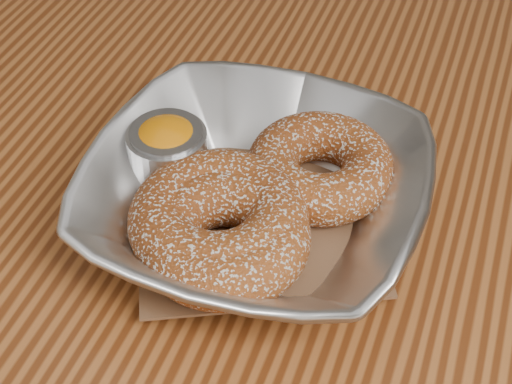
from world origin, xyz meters
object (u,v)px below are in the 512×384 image
(donut_extra, at_px, (219,220))
(donut_back, at_px, (320,167))
(serving_bowl, at_px, (256,198))
(table, at_px, (326,289))
(donut_front, at_px, (224,237))
(ramekin, at_px, (168,153))

(donut_extra, bearing_deg, donut_back, 57.66)
(serving_bowl, relative_size, donut_back, 2.21)
(table, height_order, donut_front, donut_front)
(donut_front, height_order, donut_extra, donut_extra)
(table, bearing_deg, donut_back, -150.19)
(table, xyz_separation_m, donut_back, (-0.01, -0.01, 0.13))
(donut_back, height_order, donut_extra, donut_extra)
(donut_back, xyz_separation_m, ramekin, (-0.09, -0.03, 0.01))
(donut_front, bearing_deg, donut_extra, 126.06)
(donut_back, distance_m, donut_extra, 0.08)
(serving_bowl, bearing_deg, donut_front, -97.83)
(ramekin, bearing_deg, donut_extra, -38.68)
(donut_extra, bearing_deg, table, 54.15)
(serving_bowl, distance_m, ramekin, 0.07)
(donut_front, bearing_deg, table, 61.82)
(serving_bowl, relative_size, donut_front, 2.06)
(serving_bowl, xyz_separation_m, ramekin, (-0.06, 0.01, 0.01))
(table, distance_m, ramekin, 0.17)
(donut_extra, relative_size, ramekin, 2.09)
(donut_back, xyz_separation_m, donut_extra, (-0.04, -0.07, 0.00))
(donut_front, distance_m, ramekin, 0.08)
(ramekin, bearing_deg, table, 17.39)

